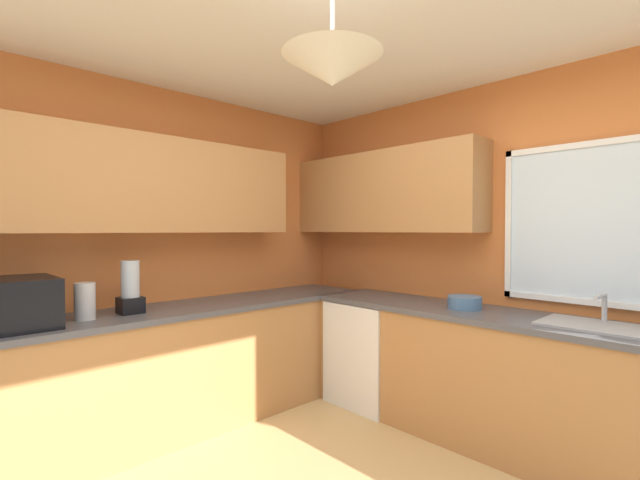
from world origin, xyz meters
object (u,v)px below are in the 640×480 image
(sink_assembly, at_px, (597,325))
(dishwasher, at_px, (372,351))
(blender_appliance, at_px, (130,290))
(microwave, at_px, (19,303))
(kettle, at_px, (85,301))
(bowl, at_px, (465,302))

(sink_assembly, bearing_deg, dishwasher, -178.74)
(sink_assembly, height_order, blender_appliance, blender_appliance)
(dishwasher, relative_size, microwave, 1.78)
(kettle, xyz_separation_m, blender_appliance, (-0.02, 0.29, 0.04))
(microwave, xyz_separation_m, kettle, (0.02, 0.34, -0.03))
(kettle, xyz_separation_m, bowl, (1.47, 2.10, -0.07))
(dishwasher, bearing_deg, kettle, -107.21)
(microwave, height_order, bowl, microwave)
(microwave, xyz_separation_m, sink_assembly, (2.32, 2.44, -0.13))
(kettle, bearing_deg, blender_appliance, 93.97)
(kettle, bearing_deg, bowl, 54.99)
(bowl, xyz_separation_m, blender_appliance, (-1.49, -1.81, 0.12))
(dishwasher, relative_size, kettle, 3.65)
(bowl, height_order, blender_appliance, blender_appliance)
(sink_assembly, height_order, bowl, sink_assembly)
(dishwasher, distance_m, bowl, 0.98)
(dishwasher, relative_size, bowl, 3.60)
(dishwasher, xyz_separation_m, microwave, (-0.66, -2.41, 0.62))
(sink_assembly, relative_size, blender_appliance, 1.64)
(kettle, relative_size, blender_appliance, 0.65)
(sink_assembly, bearing_deg, blender_appliance, -141.93)
(kettle, relative_size, sink_assembly, 0.40)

